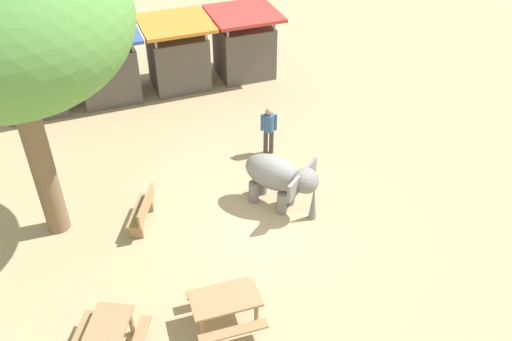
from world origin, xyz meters
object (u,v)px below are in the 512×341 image
object	(u,v)px
person_handler	(269,127)
picnic_table_far	(106,338)
market_stall_orange	(178,57)
market_stall_white	(31,81)
market_stall_red	(244,47)
wooden_bench	(143,211)
picnic_table_near	(226,305)
shade_tree_main	(1,24)
market_stall_blue	(107,69)
elephant	(280,177)

from	to	relation	value
person_handler	picnic_table_far	bearing A→B (deg)	-26.22
market_stall_orange	market_stall_white	bearing A→B (deg)	180.00
market_stall_white	market_stall_red	size ratio (longest dim) A/B	1.00
wooden_bench	picnic_table_near	bearing A→B (deg)	-138.26
market_stall_red	shade_tree_main	bearing A→B (deg)	-139.06
picnic_table_near	market_stall_blue	distance (m)	11.17
picnic_table_near	market_stall_orange	distance (m)	11.28
picnic_table_near	market_stall_orange	size ratio (longest dim) A/B	0.63
person_handler	wooden_bench	size ratio (longest dim) A/B	1.13
market_stall_red	market_stall_orange	bearing A→B (deg)	180.00
person_handler	market_stall_blue	xyz separation A→B (m)	(-4.09, 5.37, 0.19)
market_stall_blue	market_stall_orange	world-z (taller)	same
picnic_table_near	market_stall_blue	bearing A→B (deg)	-82.87
picnic_table_far	market_stall_orange	xyz separation A→B (m)	(4.36, 11.09, 0.55)
person_handler	picnic_table_far	world-z (taller)	person_handler
picnic_table_near	market_stall_white	size ratio (longest dim) A/B	0.63
picnic_table_far	market_stall_orange	size ratio (longest dim) A/B	0.80
person_handler	shade_tree_main	distance (m)	8.13
person_handler	picnic_table_near	xyz separation A→B (m)	(-3.29, -5.76, -0.36)
person_handler	market_stall_blue	distance (m)	6.75
market_stall_red	person_handler	bearing A→B (deg)	-101.69
picnic_table_near	market_stall_white	bearing A→B (deg)	-69.99
shade_tree_main	market_stall_blue	world-z (taller)	shade_tree_main
market_stall_white	market_stall_red	bearing A→B (deg)	0.00
shade_tree_main	picnic_table_near	bearing A→B (deg)	-54.58
shade_tree_main	market_stall_blue	xyz separation A→B (m)	(2.42, 6.61, -4.53)
elephant	person_handler	bearing A→B (deg)	126.95
person_handler	market_stall_red	distance (m)	5.48
person_handler	market_stall_orange	bearing A→B (deg)	-145.05
shade_tree_main	market_stall_orange	xyz separation A→B (m)	(5.02, 6.61, -4.53)
market_stall_orange	market_stall_red	world-z (taller)	same
elephant	market_stall_white	xyz separation A→B (m)	(-6.03, 7.84, 0.15)
market_stall_blue	market_stall_red	bearing A→B (deg)	0.00
elephant	wooden_bench	size ratio (longest dim) A/B	1.48
market_stall_white	market_stall_orange	world-z (taller)	same
market_stall_white	market_stall_orange	distance (m)	5.20
person_handler	market_stall_red	world-z (taller)	market_stall_red
person_handler	picnic_table_far	distance (m)	8.19
shade_tree_main	market_stall_blue	distance (m)	8.37
wooden_bench	market_stall_blue	bearing A→B (deg)	24.27
wooden_bench	market_stall_red	size ratio (longest dim) A/B	0.57
market_stall_orange	market_stall_red	size ratio (longest dim) A/B	1.00
person_handler	picnic_table_near	size ratio (longest dim) A/B	1.03
wooden_bench	market_stall_white	distance (m)	7.69
shade_tree_main	picnic_table_far	distance (m)	6.81
picnic_table_far	wooden_bench	bearing A→B (deg)	-174.30
wooden_bench	picnic_table_far	bearing A→B (deg)	-175.30
market_stall_white	market_stall_orange	xyz separation A→B (m)	(5.20, 0.00, 0.00)
elephant	market_stall_orange	distance (m)	7.88
person_handler	market_stall_red	size ratio (longest dim) A/B	0.64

